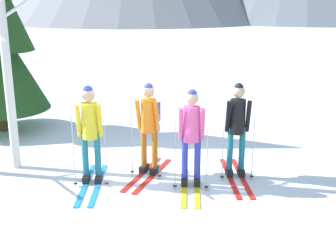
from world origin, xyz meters
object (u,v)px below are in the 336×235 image
object	(u,v)px
skier_in_pink	(191,132)
birch_tree_tall	(5,46)
skier_in_yellow	(90,129)
skier_in_orange	(149,124)
skier_in_black	(237,125)

from	to	relation	value
skier_in_pink	birch_tree_tall	world-z (taller)	birch_tree_tall
skier_in_yellow	birch_tree_tall	distance (m)	2.20
skier_in_yellow	skier_in_orange	world-z (taller)	skier_in_yellow
birch_tree_tall	skier_in_orange	bearing A→B (deg)	-4.35
skier_in_black	skier_in_pink	bearing A→B (deg)	-151.62
skier_in_yellow	birch_tree_tall	world-z (taller)	birch_tree_tall
skier_in_pink	skier_in_black	bearing A→B (deg)	28.38
skier_in_pink	skier_in_orange	bearing A→B (deg)	146.13
skier_in_orange	skier_in_black	world-z (taller)	skier_in_black
skier_in_pink	skier_in_yellow	bearing A→B (deg)	177.98
skier_in_yellow	skier_in_black	bearing A→B (deg)	8.48
skier_in_yellow	skier_in_pink	size ratio (longest dim) A/B	1.03
skier_in_pink	skier_in_black	distance (m)	0.94
skier_in_yellow	skier_in_black	world-z (taller)	skier_in_yellow
skier_in_yellow	birch_tree_tall	size ratio (longest dim) A/B	0.39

